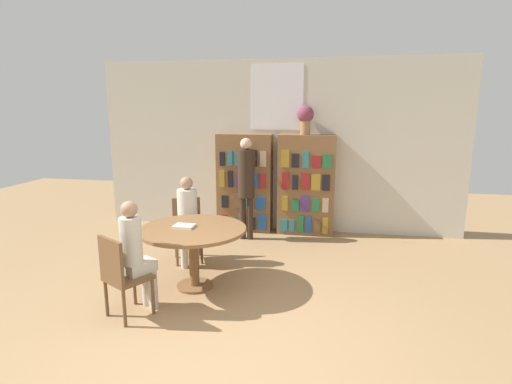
% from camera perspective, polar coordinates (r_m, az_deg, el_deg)
% --- Properties ---
extents(ground_plane, '(16.00, 16.00, 0.00)m').
position_cam_1_polar(ground_plane, '(3.82, -6.22, -22.59)').
color(ground_plane, '#9E7A51').
extents(wall_back, '(6.40, 0.07, 3.00)m').
position_cam_1_polar(wall_back, '(7.10, 3.00, 6.54)').
color(wall_back, beige).
rests_on(wall_back, ground_plane).
extents(bookshelf_left, '(0.97, 0.34, 1.73)m').
position_cam_1_polar(bookshelf_left, '(7.10, -1.62, 1.29)').
color(bookshelf_left, brown).
rests_on(bookshelf_left, ground_plane).
extents(bookshelf_right, '(0.97, 0.34, 1.73)m').
position_cam_1_polar(bookshelf_right, '(6.95, 7.18, 0.97)').
color(bookshelf_right, brown).
rests_on(bookshelf_right, ground_plane).
extents(flower_vase, '(0.28, 0.28, 0.48)m').
position_cam_1_polar(flower_vase, '(6.83, 7.07, 10.56)').
color(flower_vase, '#997047').
rests_on(flower_vase, bookshelf_right).
extents(reading_table, '(1.28, 1.28, 0.76)m').
position_cam_1_polar(reading_table, '(4.89, -8.96, -6.38)').
color(reading_table, brown).
rests_on(reading_table, ground_plane).
extents(chair_near_camera, '(0.54, 0.54, 0.89)m').
position_cam_1_polar(chair_near_camera, '(4.40, -18.70, -10.93)').
color(chair_near_camera, brown).
rests_on(chair_near_camera, ground_plane).
extents(chair_left_side, '(0.53, 0.53, 0.89)m').
position_cam_1_polar(chair_left_side, '(5.86, -9.78, -4.79)').
color(chair_left_side, brown).
rests_on(chair_left_side, ground_plane).
extents(seated_reader_left, '(0.38, 0.41, 1.24)m').
position_cam_1_polar(seated_reader_left, '(5.63, -9.72, -3.25)').
color(seated_reader_left, beige).
rests_on(seated_reader_left, ground_plane).
extents(seated_reader_right, '(0.35, 0.39, 1.23)m').
position_cam_1_polar(seated_reader_right, '(4.43, -16.77, -8.11)').
color(seated_reader_right, beige).
rests_on(seated_reader_right, ground_plane).
extents(librarian_standing, '(0.28, 0.55, 1.69)m').
position_cam_1_polar(librarian_standing, '(6.56, -1.39, 1.87)').
color(librarian_standing, '#332319').
rests_on(librarian_standing, ground_plane).
extents(open_book_on_table, '(0.24, 0.18, 0.03)m').
position_cam_1_polar(open_book_on_table, '(4.88, -10.24, -4.83)').
color(open_book_on_table, silver).
rests_on(open_book_on_table, reading_table).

